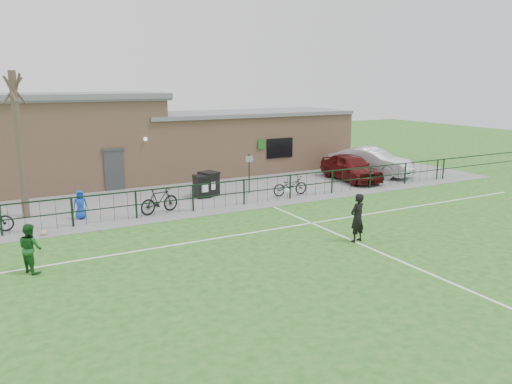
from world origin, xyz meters
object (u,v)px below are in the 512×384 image
bare_tree (19,146)px  bicycle_d (159,201)px  wheelie_bin_left (209,184)px  car_silver (371,162)px  spectator_child (80,205)px  car_maroon (351,167)px  bicycle_e (290,186)px  ball_ground (44,233)px  outfield_player (30,248)px  sign_post (249,174)px  wheelie_bin_right (202,187)px

bare_tree → bicycle_d: (5.10, -2.15, -2.43)m
bare_tree → wheelie_bin_left: size_ratio=5.44×
car_silver → spectator_child: car_silver is taller
bare_tree → car_maroon: bearing=-1.0°
bicycle_e → ball_ground: (-11.52, -1.28, -0.39)m
car_maroon → outfield_player: size_ratio=2.98×
outfield_player → ball_ground: outfield_player is taller
sign_post → spectator_child: bearing=-173.5°
spectator_child → ball_ground: spectator_child is taller
car_silver → outfield_player: car_silver is taller
bicycle_d → outfield_player: bearing=115.9°
wheelie_bin_right → bicycle_e: (4.01, -1.69, -0.02)m
wheelie_bin_right → bicycle_d: bearing=-145.9°
outfield_player → sign_post: bearing=-86.0°
bare_tree → car_silver: bare_tree is taller
car_silver → bicycle_d: 14.18m
bicycle_e → spectator_child: spectator_child is taller
car_maroon → bare_tree: bearing=-175.4°
wheelie_bin_right → bicycle_e: bearing=-23.8°
bare_tree → sign_post: bare_tree is taller
bicycle_d → bicycle_e: (6.77, 0.24, -0.07)m
car_maroon → bicycle_e: car_maroon is taller
wheelie_bin_left → wheelie_bin_right: (-0.47, -0.22, -0.05)m
wheelie_bin_left → spectator_child: spectator_child is taller
car_silver → bicycle_d: (-13.95, -2.54, -0.27)m
wheelie_bin_left → car_silver: car_silver is taller
bare_tree → outfield_player: (-0.34, -6.85, -2.25)m
ball_ground → spectator_child: bearing=46.5°
wheelie_bin_right → car_maroon: car_maroon is taller
wheelie_bin_right → ball_ground: bearing=-159.4°
wheelie_bin_right → bicycle_d: bicycle_d is taller
wheelie_bin_left → ball_ground: 8.60m
spectator_child → wheelie_bin_left: bearing=17.3°
bare_tree → spectator_child: bearing=-37.0°
sign_post → car_maroon: sign_post is taller
sign_post → bare_tree: bearing=177.1°
sign_post → car_maroon: size_ratio=0.45×
bare_tree → bicycle_d: bearing=-22.9°
wheelie_bin_right → bicycle_e: size_ratio=0.55×
spectator_child → car_maroon: bearing=8.6°
ball_ground → wheelie_bin_right: bearing=21.6°
outfield_player → spectator_child: bearing=-49.9°
bicycle_e → outfield_player: size_ratio=1.24×
bare_tree → spectator_child: size_ratio=4.99×
car_maroon → spectator_child: bearing=-169.9°
bare_tree → outfield_player: bare_tree is taller
wheelie_bin_left → ball_ground: bearing=-173.6°
outfield_player → ball_ground: (0.69, 3.67, -0.63)m
wheelie_bin_left → bicycle_e: wheelie_bin_left is taller
bicycle_e → outfield_player: (-12.21, -4.95, 0.24)m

